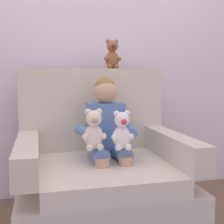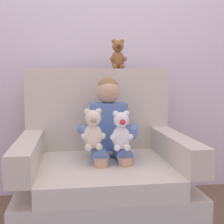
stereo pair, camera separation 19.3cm
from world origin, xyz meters
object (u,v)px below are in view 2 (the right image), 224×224
(seated_child, at_px, (109,129))
(plush_white, at_px, (121,132))
(armchair, at_px, (103,176))
(plush_cream, at_px, (93,130))
(plush_brown_on_backrest, at_px, (118,55))

(seated_child, relative_size, plush_white, 3.21)
(armchair, height_order, plush_cream, armchair)
(plush_brown_on_backrest, bearing_deg, armchair, -112.22)
(armchair, height_order, plush_brown_on_backrest, plush_brown_on_backrest)
(armchair, xyz_separation_m, plush_brown_on_backrest, (0.16, 0.34, 0.88))
(seated_child, bearing_deg, armchair, -152.62)
(plush_cream, bearing_deg, armchair, 78.41)
(armchair, distance_m, plush_brown_on_backrest, 0.96)
(plush_cream, height_order, plush_brown_on_backrest, plush_brown_on_backrest)
(plush_white, bearing_deg, armchair, 132.67)
(plush_white, bearing_deg, plush_cream, 179.02)
(plush_cream, xyz_separation_m, plush_brown_on_backrest, (0.24, 0.47, 0.52))
(seated_child, xyz_separation_m, plush_cream, (-0.13, -0.15, 0.02))
(seated_child, bearing_deg, plush_white, -73.07)
(armchair, bearing_deg, plush_cream, -121.08)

